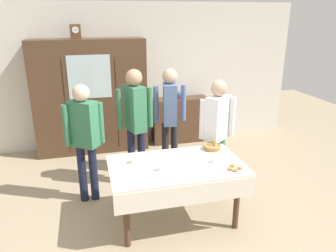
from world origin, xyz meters
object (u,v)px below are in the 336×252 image
tea_cup_front_edge (133,161)px  bookshelf_low (180,120)px  tea_cup_far_left (161,169)px  bread_basket (212,147)px  dining_table (177,174)px  book_stack (180,95)px  wall_cabinet (91,97)px  tea_cup_far_right (214,161)px  person_behind_table_left (217,126)px  person_by_cabinet (84,133)px  spoon_near_left (139,178)px  spoon_mid_right (184,168)px  mantel_clock (76,32)px  person_behind_table_right (170,111)px  pastry_plate (235,169)px  person_beside_shelf (135,116)px  spoon_far_right (206,167)px

tea_cup_front_edge → bookshelf_low: bearing=61.8°
tea_cup_far_left → tea_cup_front_edge: 0.39m
bread_basket → tea_cup_far_left: bearing=-151.3°
dining_table → bread_basket: size_ratio=6.65×
book_stack → wall_cabinet: bearing=-178.3°
tea_cup_far_right → tea_cup_front_edge: bearing=166.4°
wall_cabinet → tea_cup_front_edge: bearing=-80.4°
person_behind_table_left → tea_cup_front_edge: bearing=-162.1°
book_stack → tea_cup_front_edge: 2.78m
tea_cup_front_edge → person_by_cabinet: bearing=131.8°
person_by_cabinet → bread_basket: bearing=-15.5°
spoon_near_left → spoon_mid_right: bearing=12.2°
mantel_clock → tea_cup_front_edge: 2.83m
person_behind_table_right → dining_table: bearing=-101.1°
bread_basket → spoon_near_left: (-1.08, -0.56, -0.03)m
tea_cup_far_right → tea_cup_front_edge: same height
pastry_plate → person_beside_shelf: 1.69m
person_by_cabinet → book_stack: bearing=44.6°
book_stack → person_beside_shelf: bearing=-126.4°
bookshelf_low → pastry_plate: (-0.21, -2.92, 0.34)m
bread_basket → wall_cabinet: bearing=123.6°
spoon_far_right → spoon_mid_right: same height
tea_cup_far_right → person_beside_shelf: size_ratio=0.07×
dining_table → spoon_far_right: spoon_far_right is taller
person_by_cabinet → person_beside_shelf: (0.72, 0.30, 0.08)m
spoon_far_right → person_beside_shelf: bearing=117.0°
book_stack → person_behind_table_right: (-0.55, -1.29, 0.09)m
wall_cabinet → spoon_mid_right: wall_cabinet is taller
bookshelf_low → spoon_near_left: 3.15m
book_stack → person_behind_table_right: 1.41m
tea_cup_far_right → tea_cup_far_left: 0.67m
tea_cup_far_left → person_by_cabinet: person_by_cabinet is taller
pastry_plate → person_behind_table_right: bearing=101.8°
bread_basket → spoon_near_left: bearing=-152.7°
spoon_far_right → person_behind_table_left: person_behind_table_left is taller
tea_cup_far_left → person_behind_table_right: size_ratio=0.08×
book_stack → tea_cup_front_edge: bearing=-118.2°
book_stack → tea_cup_far_left: 2.92m
person_by_cabinet → tea_cup_far_right: bearing=-29.4°
wall_cabinet → mantel_clock: (-0.17, -0.00, 1.16)m
spoon_far_right → person_by_cabinet: bearing=145.3°
mantel_clock → tea_cup_far_right: size_ratio=1.85×
mantel_clock → bread_basket: mantel_clock is taller
bookshelf_low → book_stack: 0.51m
bookshelf_low → tea_cup_front_edge: size_ratio=8.64×
book_stack → pastry_plate: 2.93m
dining_table → wall_cabinet: size_ratio=0.77×
person_behind_table_left → spoon_mid_right: bearing=-135.3°
dining_table → bread_basket: bread_basket is taller
dining_table → tea_cup_far_right: 0.47m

